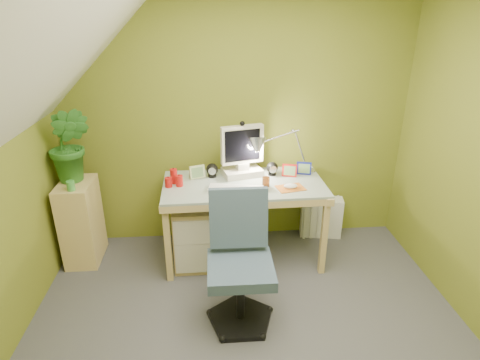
{
  "coord_description": "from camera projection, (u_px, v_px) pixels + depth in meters",
  "views": [
    {
      "loc": [
        -0.24,
        -1.97,
        2.14
      ],
      "look_at": [
        0.0,
        1.0,
        0.85
      ],
      "focal_mm": 30.0,
      "sensor_mm": 36.0,
      "label": 1
    }
  ],
  "objects": [
    {
      "name": "radiator",
      "position": [
        321.0,
        217.0,
        4.03
      ],
      "size": [
        0.42,
        0.22,
        0.4
      ],
      "primitive_type": "cube",
      "rotation": [
        0.0,
        0.0,
        -0.16
      ],
      "color": "white",
      "rests_on": "floor"
    },
    {
      "name": "mousepad",
      "position": [
        290.0,
        188.0,
        3.36
      ],
      "size": [
        0.26,
        0.21,
        0.01
      ],
      "primitive_type": "cube",
      "rotation": [
        0.0,
        0.0,
        0.22
      ],
      "color": "#C7681F",
      "rests_on": "desk"
    },
    {
      "name": "wall_back",
      "position": [
        235.0,
        119.0,
        3.66
      ],
      "size": [
        3.2,
        0.01,
        2.4
      ],
      "primitive_type": "cube",
      "color": "olive",
      "rests_on": "floor"
    },
    {
      "name": "green_cup",
      "position": [
        71.0,
        186.0,
        3.27
      ],
      "size": [
        0.07,
        0.07,
        0.08
      ],
      "primitive_type": "cylinder",
      "rotation": [
        0.0,
        0.0,
        -0.09
      ],
      "color": "green",
      "rests_on": "side_ledge"
    },
    {
      "name": "speaker_left",
      "position": [
        212.0,
        170.0,
        3.56
      ],
      "size": [
        0.13,
        0.13,
        0.13
      ],
      "primitive_type": null,
      "rotation": [
        0.0,
        0.0,
        -0.22
      ],
      "color": "black",
      "rests_on": "desk"
    },
    {
      "name": "monitor",
      "position": [
        242.0,
        146.0,
        3.51
      ],
      "size": [
        0.45,
        0.33,
        0.55
      ],
      "primitive_type": null,
      "rotation": [
        0.0,
        0.0,
        0.25
      ],
      "color": "silver",
      "rests_on": "desk"
    },
    {
      "name": "photo_frame_blue",
      "position": [
        304.0,
        168.0,
        3.63
      ],
      "size": [
        0.13,
        0.05,
        0.11
      ],
      "primitive_type": "cube",
      "rotation": [
        0.0,
        0.0,
        -0.25
      ],
      "color": "navy",
      "rests_on": "desk"
    },
    {
      "name": "side_ledge",
      "position": [
        81.0,
        222.0,
        3.57
      ],
      "size": [
        0.28,
        0.43,
        0.76
      ],
      "primitive_type": "cube",
      "color": "#D8B771",
      "rests_on": "floor"
    },
    {
      "name": "candle_cluster",
      "position": [
        173.0,
        178.0,
        3.4
      ],
      "size": [
        0.2,
        0.18,
        0.13
      ],
      "primitive_type": null,
      "rotation": [
        0.0,
        0.0,
        -0.2
      ],
      "color": "red",
      "rests_on": "desk"
    },
    {
      "name": "photo_frame_red",
      "position": [
        289.0,
        170.0,
        3.58
      ],
      "size": [
        0.13,
        0.05,
        0.11
      ],
      "primitive_type": "cube",
      "rotation": [
        0.0,
        0.0,
        -0.27
      ],
      "color": "red",
      "rests_on": "desk"
    },
    {
      "name": "photo_frame_green",
      "position": [
        197.0,
        172.0,
        3.54
      ],
      "size": [
        0.14,
        0.07,
        0.12
      ],
      "primitive_type": "cube",
      "rotation": [
        0.0,
        0.0,
        0.35
      ],
      "color": "beige",
      "rests_on": "desk"
    },
    {
      "name": "task_chair",
      "position": [
        241.0,
        268.0,
        2.79
      ],
      "size": [
        0.53,
        0.53,
        0.94
      ],
      "primitive_type": null,
      "rotation": [
        0.0,
        0.0,
        -0.01
      ],
      "color": "#384B5D",
      "rests_on": "floor"
    },
    {
      "name": "speaker_right",
      "position": [
        272.0,
        169.0,
        3.6
      ],
      "size": [
        0.12,
        0.12,
        0.12
      ],
      "primitive_type": null,
      "rotation": [
        0.0,
        0.0,
        0.22
      ],
      "color": "black",
      "rests_on": "desk"
    },
    {
      "name": "amber_tumbler",
      "position": [
        266.0,
        182.0,
        3.38
      ],
      "size": [
        0.07,
        0.07,
        0.08
      ],
      "primitive_type": "cylinder",
      "rotation": [
        0.0,
        0.0,
        0.17
      ],
      "color": "brown",
      "rests_on": "desk"
    },
    {
      "name": "floor",
      "position": [
        252.0,
        357.0,
        2.67
      ],
      "size": [
        3.2,
        3.2,
        0.01
      ],
      "primitive_type": "cube",
      "color": "#4A4A4F",
      "rests_on": "ground"
    },
    {
      "name": "keyboard",
      "position": [
        236.0,
        189.0,
        3.32
      ],
      "size": [
        0.47,
        0.22,
        0.02
      ],
      "primitive_type": "cube",
      "rotation": [
        0.0,
        0.0,
        -0.19
      ],
      "color": "white",
      "rests_on": "desk"
    },
    {
      "name": "potted_plant",
      "position": [
        70.0,
        145.0,
        3.34
      ],
      "size": [
        0.4,
        0.34,
        0.65
      ],
      "primitive_type": "imported",
      "rotation": [
        0.0,
        0.0,
        -0.16
      ],
      "color": "#2D6D24",
      "rests_on": "side_ledge"
    },
    {
      "name": "desk",
      "position": [
        244.0,
        221.0,
        3.61
      ],
      "size": [
        1.4,
        0.73,
        0.74
      ],
      "primitive_type": null,
      "rotation": [
        0.0,
        0.0,
        0.02
      ],
      "color": "tan",
      "rests_on": "floor"
    },
    {
      "name": "desk_lamp",
      "position": [
        293.0,
        141.0,
        3.53
      ],
      "size": [
        0.61,
        0.33,
        0.62
      ],
      "primitive_type": null,
      "rotation": [
        0.0,
        0.0,
        0.14
      ],
      "color": "#BBBBC0",
      "rests_on": "desk"
    },
    {
      "name": "mouse",
      "position": [
        291.0,
        186.0,
        3.35
      ],
      "size": [
        0.13,
        0.1,
        0.04
      ],
      "primitive_type": "ellipsoid",
      "rotation": [
        0.0,
        0.0,
        -0.24
      ],
      "color": "white",
      "rests_on": "mousepad"
    },
    {
      "name": "slope_ceiling",
      "position": [
        43.0,
        74.0,
        1.86
      ],
      "size": [
        1.1,
        3.2,
        1.1
      ],
      "primitive_type": "cube",
      "color": "white",
      "rests_on": "wall_left"
    }
  ]
}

